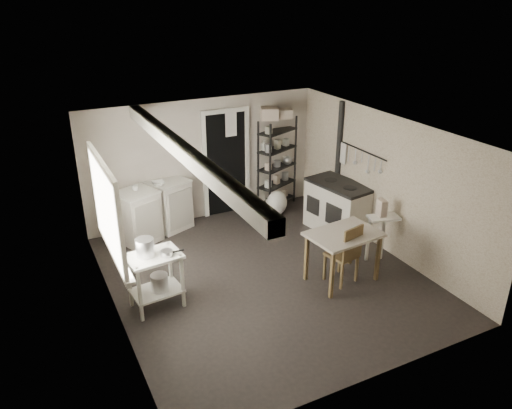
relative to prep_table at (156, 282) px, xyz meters
name	(u,v)px	position (x,y,z in m)	size (l,w,h in m)	color
floor	(265,276)	(1.71, 0.03, -0.40)	(5.00, 5.00, 0.00)	black
ceiling	(266,132)	(1.71, 0.03, 1.90)	(5.00, 5.00, 0.00)	silver
wall_back	(204,160)	(1.71, 2.53, 0.75)	(4.50, 0.02, 2.30)	#BAAE9F
wall_front	(375,295)	(1.71, -2.47, 0.75)	(4.50, 0.02, 2.30)	#BAAE9F
wall_left	(109,241)	(-0.54, 0.03, 0.75)	(0.02, 5.00, 2.30)	#BAAE9F
wall_right	(386,184)	(3.96, 0.03, 0.75)	(0.02, 5.00, 2.30)	#BAAE9F
window	(105,210)	(-0.51, 0.23, 1.10)	(0.12, 1.76, 1.28)	silver
doorway	(226,165)	(2.16, 2.50, 0.60)	(0.96, 0.10, 2.08)	silver
ceiling_beam	(183,151)	(0.51, 0.03, 1.80)	(0.18, 5.00, 0.18)	silver
wallpaper_panel	(385,184)	(3.95, 0.03, 0.75)	(0.01, 5.00, 2.30)	beige
utensil_rail	(362,151)	(3.90, 0.63, 1.15)	(0.06, 1.20, 0.44)	silver
prep_table	(156,282)	(0.00, 0.00, 0.00)	(0.72, 0.51, 0.82)	silver
stockpot	(145,248)	(-0.10, 0.03, 0.54)	(0.25, 0.25, 0.26)	silver
saucepan	(167,254)	(0.16, -0.09, 0.45)	(0.17, 0.17, 0.09)	silver
bucket	(160,283)	(0.04, -0.03, -0.02)	(0.24, 0.24, 0.26)	silver
base_cabinets	(154,211)	(0.61, 2.21, 0.06)	(1.41, 0.61, 0.93)	beige
mixing_bowl	(158,184)	(0.73, 2.21, 0.56)	(0.30, 0.30, 0.07)	silver
counter_cup	(135,188)	(0.30, 2.14, 0.56)	(0.11, 0.11, 0.09)	silver
shelf_rack	(277,162)	(3.18, 2.33, 0.55)	(0.86, 0.34, 1.82)	black
shelf_jar	(264,142)	(2.90, 2.37, 0.98)	(0.09, 0.10, 0.21)	silver
storage_box_a	(270,109)	(3.01, 2.34, 1.61)	(0.32, 0.28, 0.22)	beige
storage_box_b	(285,109)	(3.32, 2.31, 1.59)	(0.27, 0.25, 0.17)	beige
stove	(338,209)	(3.63, 0.84, 0.04)	(0.66, 1.19, 0.93)	beige
stovepipe	(340,139)	(3.92, 1.32, 1.19)	(0.12, 0.12, 1.55)	black
side_ledge	(382,235)	(3.66, -0.34, 0.03)	(0.50, 0.27, 0.77)	silver
oats_box	(382,202)	(3.64, -0.29, 0.61)	(0.11, 0.18, 0.27)	beige
work_table	(342,258)	(2.71, -0.58, -0.02)	(1.05, 0.74, 0.80)	#C0B5A4
table_cup	(356,233)	(2.86, -0.66, 0.41)	(0.11, 0.11, 0.10)	silver
chair	(342,252)	(2.69, -0.59, 0.08)	(0.40, 0.42, 0.97)	brown
flour_sack	(277,203)	(2.98, 1.95, -0.16)	(0.41, 0.35, 0.50)	silver
floor_crock	(333,249)	(3.08, 0.17, -0.33)	(0.13, 0.13, 0.17)	silver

